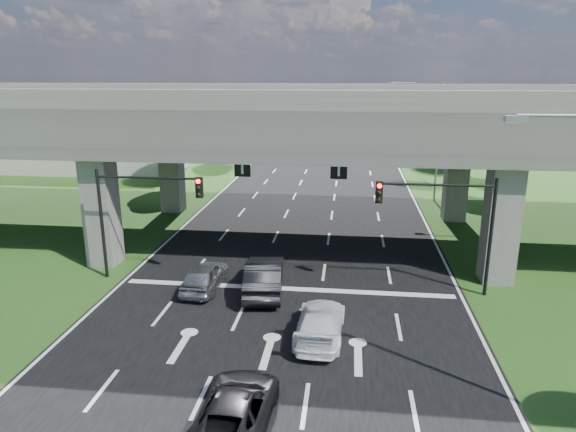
% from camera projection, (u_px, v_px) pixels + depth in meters
% --- Properties ---
extents(ground, '(160.00, 160.00, 0.00)m').
position_uv_depth(ground, '(277.00, 320.00, 23.21)').
color(ground, '#274817').
rests_on(ground, ground).
extents(road, '(18.00, 120.00, 0.03)m').
position_uv_depth(road, '(299.00, 248.00, 32.77)').
color(road, black).
rests_on(road, ground).
extents(overpass, '(80.00, 15.00, 10.00)m').
position_uv_depth(overpass, '(303.00, 120.00, 32.54)').
color(overpass, '#363431').
rests_on(overpass, ground).
extents(warehouse, '(20.00, 10.00, 4.00)m').
position_uv_depth(warehouse, '(96.00, 152.00, 59.11)').
color(warehouse, '#9E9E99').
rests_on(warehouse, ground).
extents(signal_right, '(5.76, 0.54, 6.00)m').
position_uv_depth(signal_right, '(447.00, 214.00, 24.95)').
color(signal_right, black).
rests_on(signal_right, ground).
extents(signal_left, '(5.76, 0.54, 6.00)m').
position_uv_depth(signal_left, '(139.00, 204.00, 26.74)').
color(signal_left, black).
rests_on(signal_left, ground).
extents(streetlight_far, '(3.38, 0.25, 10.00)m').
position_uv_depth(streetlight_far, '(434.00, 133.00, 43.41)').
color(streetlight_far, gray).
rests_on(streetlight_far, ground).
extents(streetlight_beyond, '(3.38, 0.25, 10.00)m').
position_uv_depth(streetlight_beyond, '(413.00, 117.00, 58.71)').
color(streetlight_beyond, gray).
rests_on(streetlight_beyond, ground).
extents(tree_left_near, '(4.50, 4.50, 7.80)m').
position_uv_depth(tree_left_near, '(169.00, 138.00, 48.36)').
color(tree_left_near, black).
rests_on(tree_left_near, ground).
extents(tree_left_mid, '(3.91, 3.90, 6.76)m').
position_uv_depth(tree_left_mid, '(168.00, 135.00, 56.53)').
color(tree_left_mid, black).
rests_on(tree_left_mid, ground).
extents(tree_left_far, '(4.80, 4.80, 8.32)m').
position_uv_depth(tree_left_far, '(221.00, 120.00, 63.46)').
color(tree_left_far, black).
rests_on(tree_left_far, ground).
extents(tree_right_near, '(4.20, 4.20, 7.28)m').
position_uv_depth(tree_right_near, '(459.00, 144.00, 47.27)').
color(tree_right_near, black).
rests_on(tree_right_near, ground).
extents(tree_right_mid, '(3.91, 3.90, 6.76)m').
position_uv_depth(tree_right_mid, '(473.00, 137.00, 54.66)').
color(tree_right_mid, black).
rests_on(tree_right_mid, ground).
extents(tree_right_far, '(4.50, 4.50, 7.80)m').
position_uv_depth(tree_right_far, '(425.00, 123.00, 62.59)').
color(tree_right_far, black).
rests_on(tree_right_far, ground).
extents(car_silver, '(1.84, 4.25, 1.43)m').
position_uv_depth(car_silver, '(205.00, 276.00, 26.35)').
color(car_silver, '#A2A4AA').
rests_on(car_silver, road).
extents(car_dark, '(2.35, 5.37, 1.72)m').
position_uv_depth(car_dark, '(264.00, 276.00, 25.96)').
color(car_dark, black).
rests_on(car_dark, road).
extents(car_white, '(2.10, 4.81, 1.38)m').
position_uv_depth(car_white, '(320.00, 322.00, 21.52)').
color(car_white, white).
rests_on(car_white, road).
extents(car_trailing, '(2.37, 4.87, 1.33)m').
position_uv_depth(car_trailing, '(235.00, 410.00, 15.97)').
color(car_trailing, black).
rests_on(car_trailing, road).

